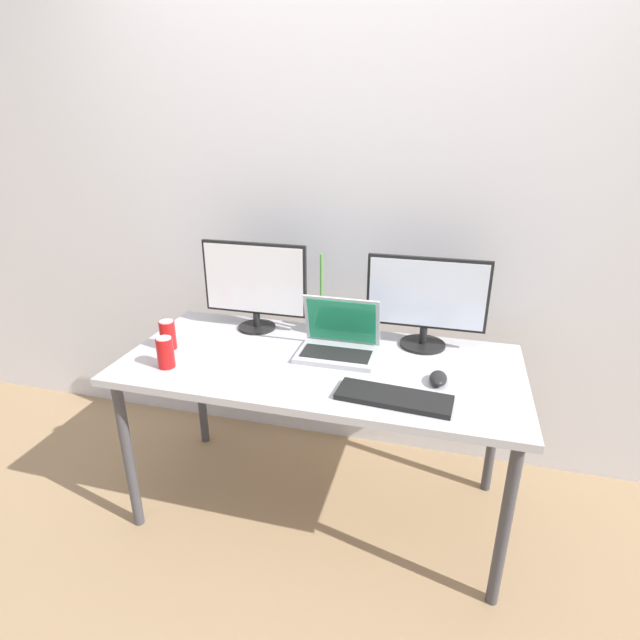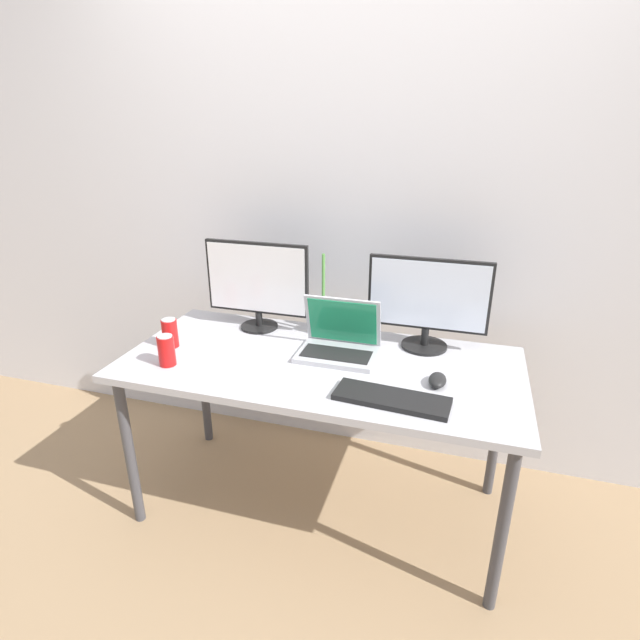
% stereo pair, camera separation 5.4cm
% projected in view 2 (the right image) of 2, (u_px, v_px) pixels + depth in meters
% --- Properties ---
extents(ground_plane, '(16.00, 16.00, 0.00)m').
position_uv_depth(ground_plane, '(320.00, 504.00, 2.30)').
color(ground_plane, '#9E7F5B').
extents(wall_back, '(7.00, 0.08, 2.60)m').
position_uv_depth(wall_back, '(356.00, 200.00, 2.34)').
color(wall_back, silver).
rests_on(wall_back, ground).
extents(work_desk, '(1.60, 0.75, 0.74)m').
position_uv_depth(work_desk, '(320.00, 375.00, 2.05)').
color(work_desk, '#424247').
rests_on(work_desk, ground).
extents(monitor_left, '(0.49, 0.17, 0.41)m').
position_uv_depth(monitor_left, '(257.00, 283.00, 2.26)').
color(monitor_left, black).
rests_on(monitor_left, work_desk).
extents(monitor_center, '(0.50, 0.20, 0.39)m').
position_uv_depth(monitor_center, '(428.00, 301.00, 2.07)').
color(monitor_center, black).
rests_on(monitor_center, work_desk).
extents(laptop_silver, '(0.32, 0.23, 0.24)m').
position_uv_depth(laptop_silver, '(339.00, 342.00, 2.07)').
color(laptop_silver, '#B7B7BC').
rests_on(laptop_silver, work_desk).
extents(keyboard_main, '(0.41, 0.17, 0.02)m').
position_uv_depth(keyboard_main, '(392.00, 399.00, 1.73)').
color(keyboard_main, black).
rests_on(keyboard_main, work_desk).
extents(mouse_by_keyboard, '(0.07, 0.11, 0.04)m').
position_uv_depth(mouse_by_keyboard, '(437.00, 380.00, 1.84)').
color(mouse_by_keyboard, black).
rests_on(mouse_by_keyboard, work_desk).
extents(soda_can_near_keyboard, '(0.07, 0.07, 0.13)m').
position_uv_depth(soda_can_near_keyboard, '(170.00, 333.00, 2.13)').
color(soda_can_near_keyboard, red).
rests_on(soda_can_near_keyboard, work_desk).
extents(soda_can_by_laptop, '(0.07, 0.07, 0.13)m').
position_uv_depth(soda_can_by_laptop, '(166.00, 350.00, 1.97)').
color(soda_can_by_laptop, red).
rests_on(soda_can_by_laptop, work_desk).
extents(bamboo_vase, '(0.07, 0.07, 0.37)m').
position_uv_depth(bamboo_vase, '(323.00, 319.00, 2.26)').
color(bamboo_vase, '#B2D1B7').
rests_on(bamboo_vase, work_desk).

